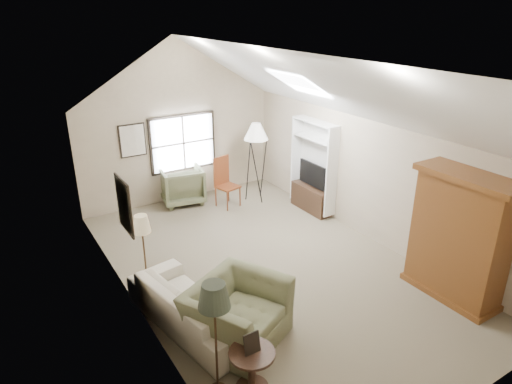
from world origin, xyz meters
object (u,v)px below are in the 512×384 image
side_chair (228,183)px  coffee_table (224,305)px  armchair_near (237,313)px  side_table (252,371)px  sofa (192,305)px  armoire (459,237)px  armchair_far (182,185)px

side_chair → coffee_table: bearing=-133.3°
armchair_near → side_table: size_ratio=2.31×
sofa → armchair_near: size_ratio=1.73×
armoire → coffee_table: size_ratio=2.75×
sofa → armchair_far: (1.78, 4.48, 0.12)m
armchair_far → side_chair: size_ratio=0.83×
armoire → armchair_near: bearing=165.3°
sofa → coffee_table: 0.54m
armoire → side_chair: size_ratio=1.78×
sofa → armchair_near: 0.79m
armchair_far → coffee_table: size_ratio=1.28×
armchair_far → armchair_near: bearing=85.2°
armchair_far → side_table: 6.31m
side_chair → armoire: bearing=-88.4°
sofa → armchair_far: bearing=-32.0°
armoire → armchair_near: size_ratio=1.59×
side_table → sofa: bearing=93.6°
sofa → armchair_near: bearing=-157.3°
side_chair → armchair_far: bearing=122.5°
sofa → side_chair: (2.64, 3.66, 0.27)m
sofa → armchair_near: (0.43, -0.66, 0.10)m
armchair_near → coffee_table: size_ratio=1.72×
sofa → coffee_table: bearing=-109.5°
coffee_table → armchair_far: bearing=74.5°
armoire → side_table: 4.06m
coffee_table → armchair_near: bearing=-99.0°
coffee_table → side_table: size_ratio=1.34×
armoire → coffee_table: (-3.57, 1.53, -0.90)m
armchair_near → armchair_far: (1.36, 5.14, 0.02)m
armoire → armchair_near: armoire is taller
armchair_far → side_chair: bearing=146.2°
sofa → side_chair: size_ratio=1.93×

